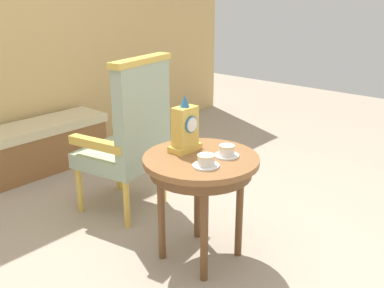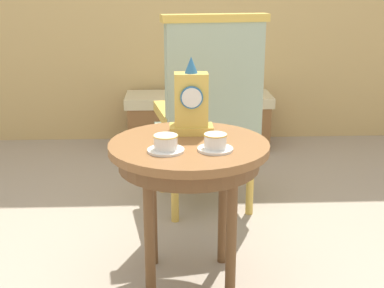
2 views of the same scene
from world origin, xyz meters
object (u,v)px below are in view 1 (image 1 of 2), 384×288
at_px(teacup_left, 206,161).
at_px(armchair, 131,134).
at_px(side_table, 201,170).
at_px(mantel_clock, 185,129).
at_px(teacup_right, 227,151).
at_px(window_bench, 44,145).

relative_size(teacup_left, armchair, 0.13).
xyz_separation_m(side_table, mantel_clock, (0.02, 0.13, 0.22)).
relative_size(teacup_right, window_bench, 0.12).
bearing_deg(teacup_left, side_table, 50.41).
bearing_deg(teacup_right, window_bench, 88.59).
height_order(teacup_left, mantel_clock, mantel_clock).
distance_m(teacup_right, window_bench, 2.14).
bearing_deg(teacup_left, teacup_right, 1.96).
distance_m(side_table, teacup_right, 0.19).
distance_m(mantel_clock, armchair, 0.67).
bearing_deg(teacup_left, window_bench, 83.29).
xyz_separation_m(side_table, teacup_right, (0.10, -0.11, 0.11)).
bearing_deg(side_table, teacup_right, -47.02).
height_order(armchair, window_bench, armchair).
xyz_separation_m(teacup_right, mantel_clock, (-0.08, 0.24, 0.10)).
distance_m(side_table, mantel_clock, 0.26).
distance_m(side_table, window_bench, 2.02).
bearing_deg(window_bench, side_table, -94.38).
relative_size(teacup_right, armchair, 0.12).
bearing_deg(window_bench, teacup_right, -91.41).
xyz_separation_m(mantel_clock, armchair, (0.13, 0.63, -0.20)).
distance_m(teacup_left, armchair, 0.92).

